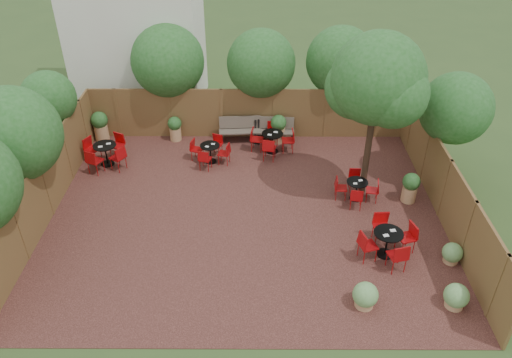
{
  "coord_description": "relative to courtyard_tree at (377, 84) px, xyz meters",
  "views": [
    {
      "loc": [
        0.39,
        -12.34,
        9.64
      ],
      "look_at": [
        0.33,
        0.5,
        1.0
      ],
      "focal_mm": 35.26,
      "sensor_mm": 36.0,
      "label": 1
    }
  ],
  "objects": [
    {
      "name": "park_bench_right",
      "position": [
        -2.83,
        3.42,
        -3.33
      ],
      "size": [
        1.57,
        0.6,
        0.95
      ],
      "rotation": [
        0.0,
        0.0,
        -0.07
      ],
      "color": "brown",
      "rests_on": "courtyard_paving"
    },
    {
      "name": "courtyard_tree",
      "position": [
        0.0,
        0.0,
        0.0
      ],
      "size": [
        2.86,
        2.77,
        5.35
      ],
      "rotation": [
        0.0,
        0.0,
        0.32
      ],
      "color": "black",
      "rests_on": "courtyard_paving"
    },
    {
      "name": "overhang_foliage",
      "position": [
        -5.75,
        1.48,
        -1.06
      ],
      "size": [
        15.82,
        10.99,
        2.74
      ],
      "color": "#1F551B",
      "rests_on": "ground"
    },
    {
      "name": "park_bench_left",
      "position": [
        -4.12,
        3.42,
        -3.31
      ],
      "size": [
        1.61,
        0.62,
        0.98
      ],
      "rotation": [
        0.0,
        0.0,
        0.07
      ],
      "color": "brown",
      "rests_on": "courtyard_paving"
    },
    {
      "name": "bistro_tables",
      "position": [
        -3.57,
        0.5,
        -3.38
      ],
      "size": [
        10.62,
        7.26,
        0.91
      ],
      "color": "black",
      "rests_on": "courtyard_paving"
    },
    {
      "name": "low_shrubs",
      "position": [
        0.69,
        -4.49,
        -3.5
      ],
      "size": [
        3.25,
        2.19,
        0.69
      ],
      "color": "tan",
      "rests_on": "courtyard_paving"
    },
    {
      "name": "courtyard_paving",
      "position": [
        -3.82,
        -1.21,
        -3.83
      ],
      "size": [
        12.0,
        10.0,
        0.02
      ],
      "primitive_type": "cube",
      "color": "#341915",
      "rests_on": "ground"
    },
    {
      "name": "ground",
      "position": [
        -3.82,
        -1.21,
        -3.84
      ],
      "size": [
        80.0,
        80.0,
        0.0
      ],
      "primitive_type": "plane",
      "color": "#354F23",
      "rests_on": "ground"
    },
    {
      "name": "planters",
      "position": [
        -4.73,
        2.61,
        -3.23
      ],
      "size": [
        11.47,
        4.55,
        1.16
      ],
      "color": "tan",
      "rests_on": "courtyard_paving"
    },
    {
      "name": "fence_left",
      "position": [
        -9.82,
        -1.21,
        -2.84
      ],
      "size": [
        0.08,
        10.0,
        2.0
      ],
      "primitive_type": "cube",
      "color": "brown",
      "rests_on": "ground"
    },
    {
      "name": "fence_back",
      "position": [
        -3.82,
        3.79,
        -2.84
      ],
      "size": [
        12.0,
        0.08,
        2.0
      ],
      "primitive_type": "cube",
      "color": "brown",
      "rests_on": "ground"
    },
    {
      "name": "neighbour_building",
      "position": [
        -8.32,
        6.79,
        0.16
      ],
      "size": [
        5.0,
        4.0,
        8.0
      ],
      "primitive_type": "cube",
      "color": "silver",
      "rests_on": "ground"
    },
    {
      "name": "fence_right",
      "position": [
        2.18,
        -1.21,
        -2.84
      ],
      "size": [
        0.08,
        10.0,
        2.0
      ],
      "primitive_type": "cube",
      "color": "brown",
      "rests_on": "ground"
    }
  ]
}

